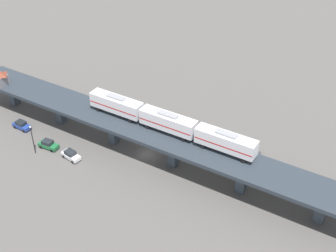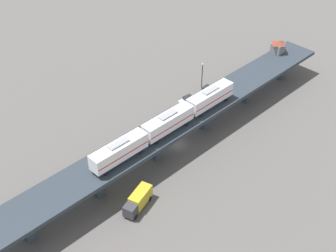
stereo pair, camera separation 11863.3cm
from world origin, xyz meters
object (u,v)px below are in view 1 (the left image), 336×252
object	(u,v)px
signal_hut	(0,78)
street_car_green	(48,144)
street_car_blue	(22,125)
delivery_truck	(242,156)
street_lamp	(32,137)
subway_train	(168,122)
street_car_white	(71,155)

from	to	relation	value
signal_hut	street_car_green	distance (m)	21.89
street_car_blue	street_car_green	bearing A→B (deg)	85.21
signal_hut	street_car_blue	xyz separation A→B (m)	(2.97, 9.79, -7.46)
delivery_truck	street_lamp	distance (m)	43.40
subway_train	signal_hut	world-z (taller)	subway_train
signal_hut	street_lamp	distance (m)	20.95
delivery_truck	street_lamp	size ratio (longest dim) A/B	1.08
street_car_white	street_lamp	world-z (taller)	street_lamp
street_car_white	subway_train	bearing A→B (deg)	129.61
subway_train	street_car_green	distance (m)	27.11
delivery_truck	street_lamp	xyz separation A→B (m)	(24.47, -35.76, 2.35)
street_car_blue	signal_hut	bearing A→B (deg)	-106.89
street_lamp	street_car_green	bearing A→B (deg)	163.68
street_car_green	street_car_blue	bearing A→B (deg)	-94.79
street_car_green	signal_hut	bearing A→B (deg)	-100.77
street_car_green	street_car_blue	size ratio (longest dim) A/B	1.03
delivery_truck	street_car_white	bearing A→B (deg)	-53.61
subway_train	street_lamp	bearing A→B (deg)	-54.39
delivery_truck	street_lamp	bearing A→B (deg)	-55.62
subway_train	delivery_truck	xyz separation A→B (m)	(-8.09, 12.88, -7.37)
signal_hut	street_car_white	size ratio (longest dim) A/B	0.82
street_car_green	street_car_blue	world-z (taller)	same
delivery_truck	street_car_blue	bearing A→B (deg)	-65.46
street_car_white	delivery_truck	world-z (taller)	delivery_truck
street_car_blue	street_car_white	world-z (taller)	same
street_lamp	subway_train	bearing A→B (deg)	125.61
street_car_white	street_lamp	distance (m)	8.71
street_car_green	street_car_white	distance (m)	6.50
street_lamp	street_car_blue	bearing A→B (deg)	-111.45
signal_hut	street_lamp	xyz separation A→B (m)	(6.74, 19.37, -4.29)
street_car_blue	street_car_white	size ratio (longest dim) A/B	1.03
delivery_truck	signal_hut	bearing A→B (deg)	-72.17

